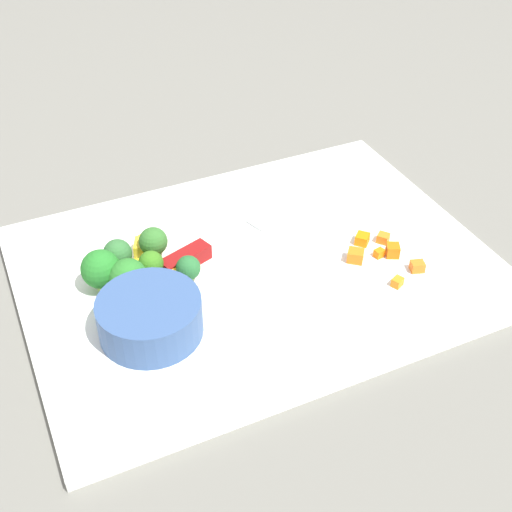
# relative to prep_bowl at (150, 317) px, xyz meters

# --- Properties ---
(ground_plane) EXTENTS (4.00, 4.00, 0.00)m
(ground_plane) POSITION_rel_prep_bowl_xyz_m (0.14, 0.05, -0.03)
(ground_plane) COLOR slate
(cutting_board) EXTENTS (0.51, 0.38, 0.01)m
(cutting_board) POSITION_rel_prep_bowl_xyz_m (0.14, 0.05, -0.03)
(cutting_board) COLOR white
(cutting_board) RESTS_ON ground_plane
(prep_bowl) EXTENTS (0.10, 0.10, 0.04)m
(prep_bowl) POSITION_rel_prep_bowl_xyz_m (0.00, 0.00, 0.00)
(prep_bowl) COLOR #355386
(prep_bowl) RESTS_ON cutting_board
(chef_knife) EXTENTS (0.27, 0.11, 0.02)m
(chef_knife) POSITION_rel_prep_bowl_xyz_m (0.13, 0.10, -0.01)
(chef_knife) COLOR silver
(chef_knife) RESTS_ON cutting_board
(carrot_dice_0) EXTENTS (0.01, 0.01, 0.01)m
(carrot_dice_0) POSITION_rel_prep_bowl_xyz_m (0.27, 0.01, -0.02)
(carrot_dice_0) COLOR orange
(carrot_dice_0) RESTS_ON cutting_board
(carrot_dice_1) EXTENTS (0.02, 0.02, 0.01)m
(carrot_dice_1) POSITION_rel_prep_bowl_xyz_m (0.27, 0.04, -0.01)
(carrot_dice_1) COLOR orange
(carrot_dice_1) RESTS_ON cutting_board
(carrot_dice_2) EXTENTS (0.02, 0.02, 0.01)m
(carrot_dice_2) POSITION_rel_prep_bowl_xyz_m (0.28, 0.00, -0.01)
(carrot_dice_2) COLOR orange
(carrot_dice_2) RESTS_ON cutting_board
(carrot_dice_3) EXTENTS (0.02, 0.02, 0.01)m
(carrot_dice_3) POSITION_rel_prep_bowl_xyz_m (0.29, 0.03, -0.02)
(carrot_dice_3) COLOR orange
(carrot_dice_3) RESTS_ON cutting_board
(carrot_dice_4) EXTENTS (0.02, 0.02, 0.01)m
(carrot_dice_4) POSITION_rel_prep_bowl_xyz_m (0.29, -0.03, -0.01)
(carrot_dice_4) COLOR orange
(carrot_dice_4) RESTS_ON cutting_board
(carrot_dice_5) EXTENTS (0.02, 0.02, 0.01)m
(carrot_dice_5) POSITION_rel_prep_bowl_xyz_m (0.24, 0.01, -0.01)
(carrot_dice_5) COLOR orange
(carrot_dice_5) RESTS_ON cutting_board
(carrot_dice_6) EXTENTS (0.01, 0.01, 0.01)m
(carrot_dice_6) POSITION_rel_prep_bowl_xyz_m (0.26, -0.04, -0.02)
(carrot_dice_6) COLOR orange
(carrot_dice_6) RESTS_ON cutting_board
(pepper_dice_0) EXTENTS (0.02, 0.02, 0.01)m
(pepper_dice_0) POSITION_rel_prep_bowl_xyz_m (0.02, 0.09, -0.01)
(pepper_dice_0) COLOR yellow
(pepper_dice_0) RESTS_ON cutting_board
(pepper_dice_1) EXTENTS (0.02, 0.02, 0.02)m
(pepper_dice_1) POSITION_rel_prep_bowl_xyz_m (0.05, 0.06, -0.01)
(pepper_dice_1) COLOR yellow
(pepper_dice_1) RESTS_ON cutting_board
(pepper_dice_2) EXTENTS (0.03, 0.03, 0.02)m
(pepper_dice_2) POSITION_rel_prep_bowl_xyz_m (0.04, 0.13, -0.01)
(pepper_dice_2) COLOR yellow
(pepper_dice_2) RESTS_ON cutting_board
(pepper_dice_3) EXTENTS (0.02, 0.02, 0.01)m
(pepper_dice_3) POSITION_rel_prep_bowl_xyz_m (0.04, 0.09, -0.01)
(pepper_dice_3) COLOR yellow
(pepper_dice_3) RESTS_ON cutting_board
(pepper_dice_4) EXTENTS (0.03, 0.03, 0.02)m
(pepper_dice_4) POSITION_rel_prep_bowl_xyz_m (0.03, 0.12, -0.01)
(pepper_dice_4) COLOR yellow
(pepper_dice_4) RESTS_ON cutting_board
(pepper_dice_5) EXTENTS (0.01, 0.02, 0.01)m
(pepper_dice_5) POSITION_rel_prep_bowl_xyz_m (0.04, 0.08, -0.02)
(pepper_dice_5) COLOR yellow
(pepper_dice_5) RESTS_ON cutting_board
(broccoli_floret_0) EXTENTS (0.03, 0.03, 0.04)m
(broccoli_floret_0) POSITION_rel_prep_bowl_xyz_m (-0.00, 0.10, 0.00)
(broccoli_floret_0) COLOR #87AD56
(broccoli_floret_0) RESTS_ON cutting_board
(broccoli_floret_1) EXTENTS (0.03, 0.03, 0.04)m
(broccoli_floret_1) POSITION_rel_prep_bowl_xyz_m (0.04, 0.11, 0.00)
(broccoli_floret_1) COLOR #8CB76C
(broccoli_floret_1) RESTS_ON cutting_board
(broccoli_floret_2) EXTENTS (0.04, 0.04, 0.04)m
(broccoli_floret_2) POSITION_rel_prep_bowl_xyz_m (-0.00, 0.06, 0.00)
(broccoli_floret_2) COLOR #84AE5F
(broccoli_floret_2) RESTS_ON cutting_board
(broccoli_floret_3) EXTENTS (0.03, 0.03, 0.04)m
(broccoli_floret_3) POSITION_rel_prep_bowl_xyz_m (0.03, 0.08, 0.00)
(broccoli_floret_3) COLOR #98AA5B
(broccoli_floret_3) RESTS_ON cutting_board
(broccoli_floret_4) EXTENTS (0.04, 0.04, 0.05)m
(broccoli_floret_4) POSITION_rel_prep_bowl_xyz_m (-0.03, 0.08, 0.01)
(broccoli_floret_4) COLOR #97C056
(broccoli_floret_4) RESTS_ON cutting_board
(broccoli_floret_5) EXTENTS (0.03, 0.03, 0.03)m
(broccoli_floret_5) POSITION_rel_prep_bowl_xyz_m (0.06, 0.06, -0.00)
(broccoli_floret_5) COLOR #95BE67
(broccoli_floret_5) RESTS_ON cutting_board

